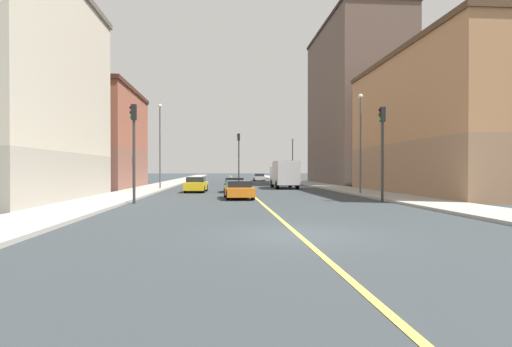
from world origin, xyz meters
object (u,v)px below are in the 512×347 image
at_px(traffic_light_left_near, 382,140).
at_px(street_lamp_right_near, 160,138).
at_px(building_right_midblock, 91,139).
at_px(building_left_near, 446,124).
at_px(street_lamp_left_far, 293,155).
at_px(car_orange, 239,190).
at_px(traffic_light_median_far, 239,152).
at_px(car_white, 259,177).
at_px(building_left_mid, 355,105).
at_px(traffic_light_right_near, 134,139).
at_px(car_yellow, 196,185).
at_px(street_lamp_left_near, 360,134).
at_px(car_green, 235,185).
at_px(building_right_corner, 0,90).
at_px(box_truck, 284,174).

distance_m(traffic_light_left_near, street_lamp_right_near, 23.13).
bearing_deg(building_right_midblock, building_left_near, -19.99).
xyz_separation_m(traffic_light_left_near, street_lamp_left_far, (1.02, 38.72, 0.43)).
relative_size(traffic_light_left_near, car_orange, 1.27).
height_order(traffic_light_median_far, car_white, traffic_light_median_far).
bearing_deg(building_left_mid, car_white, 123.62).
bearing_deg(traffic_light_left_near, street_lamp_right_near, 133.55).
bearing_deg(traffic_light_right_near, car_white, 76.64).
xyz_separation_m(building_left_near, car_yellow, (-20.55, 4.28, -5.09)).
bearing_deg(street_lamp_right_near, street_lamp_left_near, -29.84).
distance_m(street_lamp_left_near, street_lamp_left_far, 31.70).
bearing_deg(street_lamp_left_far, car_green, -109.89).
xyz_separation_m(building_left_near, building_right_corner, (-31.82, -5.98, 1.15)).
bearing_deg(car_orange, building_left_mid, 58.22).
height_order(building_right_corner, car_white, building_right_corner).
bearing_deg(building_left_near, building_right_midblock, 160.01).
xyz_separation_m(building_left_near, building_left_mid, (-0.00, 23.43, 5.13)).
bearing_deg(street_lamp_right_near, traffic_light_right_near, -86.64).
distance_m(building_left_near, building_right_corner, 32.40).
bearing_deg(car_white, traffic_light_right_near, -103.36).
xyz_separation_m(building_right_midblock, street_lamp_right_near, (7.44, -2.73, -0.08)).
bearing_deg(traffic_light_median_far, car_green, -93.48).
bearing_deg(car_green, car_yellow, 174.63).
xyz_separation_m(car_white, box_truck, (0.05, -30.27, 0.93)).
relative_size(street_lamp_left_near, street_lamp_right_near, 0.94).
relative_size(building_left_near, building_right_corner, 1.30).
height_order(building_left_near, car_green, building_left_near).
relative_size(traffic_light_right_near, traffic_light_median_far, 0.88).
bearing_deg(car_white, building_right_midblock, -124.20).
height_order(traffic_light_median_far, street_lamp_left_far, street_lamp_left_far).
bearing_deg(traffic_light_median_far, building_right_corner, -121.07).
distance_m(street_lamp_right_near, car_green, 9.78).
relative_size(building_left_mid, street_lamp_left_far, 3.27).
height_order(traffic_light_left_near, car_yellow, traffic_light_left_near).
distance_m(building_right_midblock, street_lamp_left_near, 27.37).
relative_size(building_right_midblock, traffic_light_left_near, 2.52).
height_order(traffic_light_left_near, traffic_light_right_near, traffic_light_left_near).
bearing_deg(box_truck, building_left_near, -42.79).
xyz_separation_m(street_lamp_left_near, car_green, (-9.72, 4.83, -4.17)).
height_order(building_left_mid, traffic_light_right_near, building_left_mid).
relative_size(traffic_light_median_far, car_white, 1.59).
distance_m(traffic_light_median_far, car_orange, 24.45).
distance_m(building_left_mid, building_right_midblock, 34.43).
height_order(street_lamp_left_far, box_truck, street_lamp_left_far).
relative_size(building_left_near, car_white, 5.11).
bearing_deg(car_green, street_lamp_right_near, 145.91).
xyz_separation_m(building_left_near, street_lamp_right_near, (-24.37, 8.84, -0.66)).
height_order(building_right_midblock, box_truck, building_right_midblock).
bearing_deg(building_right_midblock, box_truck, -2.10).
relative_size(street_lamp_left_far, box_truck, 0.94).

